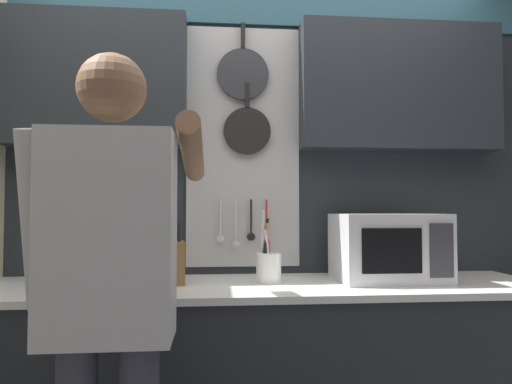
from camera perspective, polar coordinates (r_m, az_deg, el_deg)
base_cabinet_counter at (r=2.23m, az=1.27°, el=-22.82°), size 2.58×0.67×0.89m
back_wall_unit at (r=2.41m, az=0.63°, el=4.67°), size 3.15×0.20×2.46m
microwave at (r=2.26m, az=16.17°, el=-6.66°), size 0.49×0.37×0.32m
knife_block at (r=2.12m, az=-10.48°, el=-8.56°), size 0.13×0.16×0.28m
utensil_crock at (r=2.13m, az=1.54°, el=-9.11°), size 0.12×0.12×0.34m
person at (r=1.47m, az=-17.75°, el=-10.37°), size 0.54×0.66×1.70m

